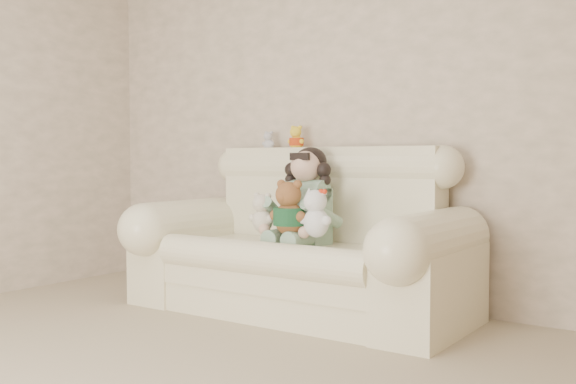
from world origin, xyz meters
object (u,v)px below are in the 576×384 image
(seated_child, at_px, (307,195))
(white_cat, at_px, (316,208))
(sofa, at_px, (297,230))
(cream_teddy, at_px, (263,209))
(brown_teddy, at_px, (289,202))

(seated_child, distance_m, white_cat, 0.32)
(sofa, height_order, seated_child, seated_child)
(seated_child, xyz_separation_m, cream_teddy, (-0.19, -0.20, -0.08))
(seated_child, bearing_deg, cream_teddy, -125.05)
(sofa, xyz_separation_m, white_cat, (0.23, -0.15, 0.15))
(sofa, xyz_separation_m, brown_teddy, (0.05, -0.16, 0.18))
(sofa, relative_size, cream_teddy, 7.36)
(sofa, relative_size, white_cat, 6.31)
(white_cat, height_order, cream_teddy, white_cat)
(seated_child, relative_size, white_cat, 1.85)
(seated_child, bearing_deg, sofa, -92.57)
(cream_teddy, bearing_deg, white_cat, 11.81)
(sofa, distance_m, cream_teddy, 0.25)
(seated_child, height_order, brown_teddy, seated_child)
(white_cat, relative_size, cream_teddy, 1.17)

